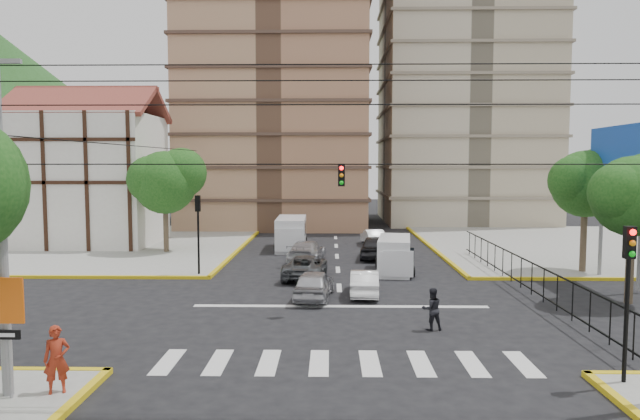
{
  "coord_description": "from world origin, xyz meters",
  "views": [
    {
      "loc": [
        -0.46,
        -23.53,
        6.24
      ],
      "look_at": [
        -0.97,
        4.59,
        4.0
      ],
      "focal_mm": 32.0,
      "sensor_mm": 36.0,
      "label": 1
    }
  ],
  "objects_px": {
    "traffic_light_se": "(628,278)",
    "van_right_lane": "(395,256)",
    "traffic_light_nw": "(198,221)",
    "pedestrian_crosswalk": "(432,309)",
    "district_sign": "(7,312)",
    "car_white_front_right": "(364,282)",
    "pedestrian_sw_corner": "(57,359)",
    "car_silver_front_left": "(314,284)",
    "van_left_lane": "(291,234)"
  },
  "relations": [
    {
      "from": "van_left_lane",
      "to": "traffic_light_nw",
      "type": "bearing_deg",
      "value": -114.76
    },
    {
      "from": "car_silver_front_left",
      "to": "car_white_front_right",
      "type": "relative_size",
      "value": 1.07
    },
    {
      "from": "pedestrian_crosswalk",
      "to": "district_sign",
      "type": "bearing_deg",
      "value": 19.15
    },
    {
      "from": "traffic_light_se",
      "to": "car_white_front_right",
      "type": "distance_m",
      "value": 13.25
    },
    {
      "from": "traffic_light_nw",
      "to": "car_silver_front_left",
      "type": "relative_size",
      "value": 1.09
    },
    {
      "from": "pedestrian_crosswalk",
      "to": "traffic_light_se",
      "type": "bearing_deg",
      "value": 118.58
    },
    {
      "from": "car_white_front_right",
      "to": "district_sign",
      "type": "bearing_deg",
      "value": 54.89
    },
    {
      "from": "traffic_light_se",
      "to": "van_right_lane",
      "type": "distance_m",
      "value": 17.56
    },
    {
      "from": "van_left_lane",
      "to": "pedestrian_sw_corner",
      "type": "distance_m",
      "value": 27.1
    },
    {
      "from": "car_silver_front_left",
      "to": "traffic_light_se",
      "type": "bearing_deg",
      "value": 137.05
    },
    {
      "from": "traffic_light_nw",
      "to": "pedestrian_sw_corner",
      "type": "bearing_deg",
      "value": -89.83
    },
    {
      "from": "district_sign",
      "to": "pedestrian_sw_corner",
      "type": "bearing_deg",
      "value": 20.74
    },
    {
      "from": "traffic_light_se",
      "to": "van_right_lane",
      "type": "bearing_deg",
      "value": 105.08
    },
    {
      "from": "van_right_lane",
      "to": "pedestrian_crosswalk",
      "type": "distance_m",
      "value": 11.37
    },
    {
      "from": "car_silver_front_left",
      "to": "van_left_lane",
      "type": "bearing_deg",
      "value": -75.77
    },
    {
      "from": "car_silver_front_left",
      "to": "car_white_front_right",
      "type": "distance_m",
      "value": 2.51
    },
    {
      "from": "traffic_light_se",
      "to": "traffic_light_nw",
      "type": "distance_m",
      "value": 22.06
    },
    {
      "from": "traffic_light_se",
      "to": "pedestrian_crosswalk",
      "type": "bearing_deg",
      "value": 128.96
    },
    {
      "from": "traffic_light_nw",
      "to": "pedestrian_crosswalk",
      "type": "height_order",
      "value": "traffic_light_nw"
    },
    {
      "from": "traffic_light_se",
      "to": "pedestrian_sw_corner",
      "type": "bearing_deg",
      "value": -176.17
    },
    {
      "from": "traffic_light_se",
      "to": "van_right_lane",
      "type": "relative_size",
      "value": 0.93
    },
    {
      "from": "car_white_front_right",
      "to": "pedestrian_sw_corner",
      "type": "distance_m",
      "value": 15.16
    },
    {
      "from": "traffic_light_nw",
      "to": "van_right_lane",
      "type": "relative_size",
      "value": 0.93
    },
    {
      "from": "van_right_lane",
      "to": "car_white_front_right",
      "type": "bearing_deg",
      "value": -102.54
    },
    {
      "from": "pedestrian_sw_corner",
      "to": "car_silver_front_left",
      "type": "bearing_deg",
      "value": 36.29
    },
    {
      "from": "district_sign",
      "to": "van_right_lane",
      "type": "xyz_separation_m",
      "value": [
        12.07,
        18.27,
        -1.46
      ]
    },
    {
      "from": "district_sign",
      "to": "car_white_front_right",
      "type": "distance_m",
      "value": 16.21
    },
    {
      "from": "car_silver_front_left",
      "to": "pedestrian_crosswalk",
      "type": "relative_size",
      "value": 2.49
    },
    {
      "from": "car_white_front_right",
      "to": "pedestrian_sw_corner",
      "type": "xyz_separation_m",
      "value": [
        -8.94,
        -12.24,
        0.44
      ]
    },
    {
      "from": "van_right_lane",
      "to": "van_left_lane",
      "type": "xyz_separation_m",
      "value": [
        -6.6,
        8.86,
        0.16
      ]
    },
    {
      "from": "car_white_front_right",
      "to": "pedestrian_crosswalk",
      "type": "relative_size",
      "value": 2.33
    },
    {
      "from": "van_left_lane",
      "to": "pedestrian_sw_corner",
      "type": "relative_size",
      "value": 2.89
    },
    {
      "from": "car_white_front_right",
      "to": "traffic_light_nw",
      "type": "bearing_deg",
      "value": -22.89
    },
    {
      "from": "pedestrian_sw_corner",
      "to": "pedestrian_crosswalk",
      "type": "relative_size",
      "value": 1.13
    },
    {
      "from": "pedestrian_crosswalk",
      "to": "car_white_front_right",
      "type": "bearing_deg",
      "value": -79.42
    },
    {
      "from": "car_white_front_right",
      "to": "pedestrian_crosswalk",
      "type": "distance_m",
      "value": 6.15
    },
    {
      "from": "traffic_light_nw",
      "to": "pedestrian_crosswalk",
      "type": "distance_m",
      "value": 15.27
    },
    {
      "from": "traffic_light_nw",
      "to": "pedestrian_sw_corner",
      "type": "xyz_separation_m",
      "value": [
        0.05,
        -16.64,
        -2.05
      ]
    },
    {
      "from": "pedestrian_crosswalk",
      "to": "van_right_lane",
      "type": "bearing_deg",
      "value": -99.79
    },
    {
      "from": "traffic_light_se",
      "to": "car_silver_front_left",
      "type": "relative_size",
      "value": 1.09
    },
    {
      "from": "van_left_lane",
      "to": "car_silver_front_left",
      "type": "relative_size",
      "value": 1.31
    },
    {
      "from": "district_sign",
      "to": "car_white_front_right",
      "type": "height_order",
      "value": "district_sign"
    },
    {
      "from": "van_right_lane",
      "to": "car_silver_front_left",
      "type": "bearing_deg",
      "value": -117.31
    },
    {
      "from": "van_left_lane",
      "to": "car_silver_front_left",
      "type": "bearing_deg",
      "value": -82.96
    },
    {
      "from": "traffic_light_se",
      "to": "pedestrian_sw_corner",
      "type": "distance_m",
      "value": 15.72
    },
    {
      "from": "van_right_lane",
      "to": "van_left_lane",
      "type": "height_order",
      "value": "van_left_lane"
    },
    {
      "from": "van_right_lane",
      "to": "pedestrian_sw_corner",
      "type": "bearing_deg",
      "value": -113.91
    },
    {
      "from": "traffic_light_se",
      "to": "pedestrian_sw_corner",
      "type": "xyz_separation_m",
      "value": [
        -15.55,
        -1.04,
        -2.05
      ]
    },
    {
      "from": "traffic_light_nw",
      "to": "district_sign",
      "type": "height_order",
      "value": "traffic_light_nw"
    },
    {
      "from": "traffic_light_nw",
      "to": "van_left_lane",
      "type": "bearing_deg",
      "value": 66.14
    }
  ]
}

